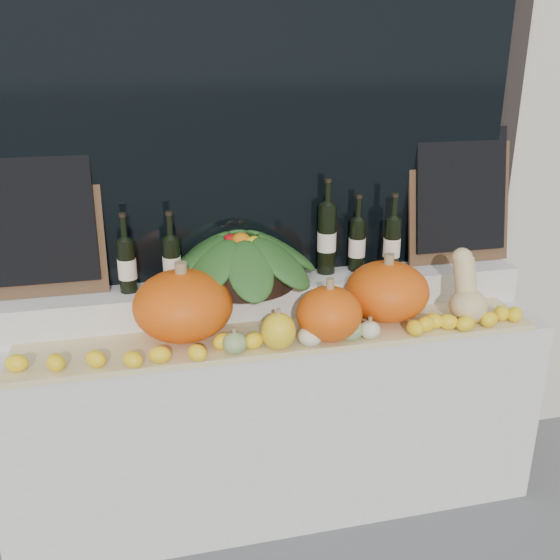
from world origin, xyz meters
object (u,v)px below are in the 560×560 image
Objects in this scene: pumpkin_left at (183,305)px; wine_bottle_tall at (327,238)px; butternut_squash at (467,293)px; produce_bowl at (242,259)px; pumpkin_right at (387,291)px.

pumpkin_left is 0.72m from wine_bottle_tall.
butternut_squash is at bearing -33.65° from wine_bottle_tall.
produce_bowl is at bearing -173.56° from wine_bottle_tall.
pumpkin_left is 1.18m from butternut_squash.
butternut_squash reaches higher than pumpkin_left.
wine_bottle_tall reaches higher than butternut_squash.
butternut_squash is at bearing -4.85° from pumpkin_left.
produce_bowl is 1.65× the size of wine_bottle_tall.
butternut_squash is at bearing -18.20° from produce_bowl.
pumpkin_left is at bearing 179.26° from pumpkin_right.
pumpkin_right is 0.50× the size of produce_bowl.
pumpkin_right is at bearing -19.70° from produce_bowl.
wine_bottle_tall is (0.39, 0.04, 0.05)m from produce_bowl.
pumpkin_left is 0.35m from produce_bowl.
butternut_squash reaches higher than pumpkin_right.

